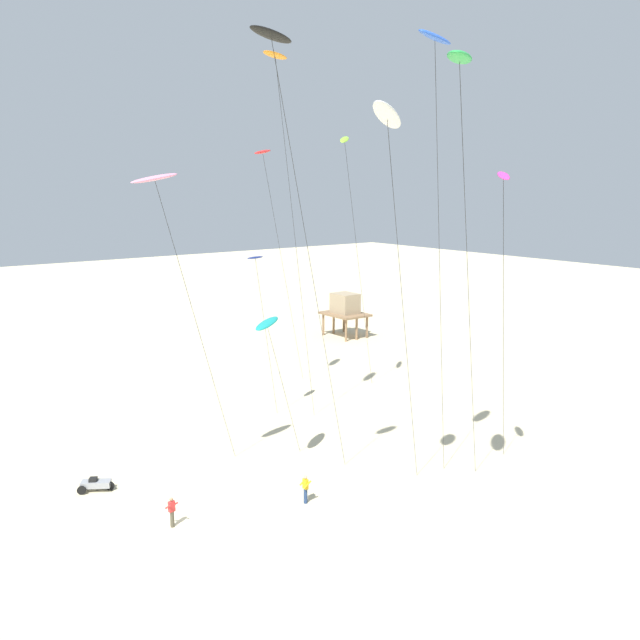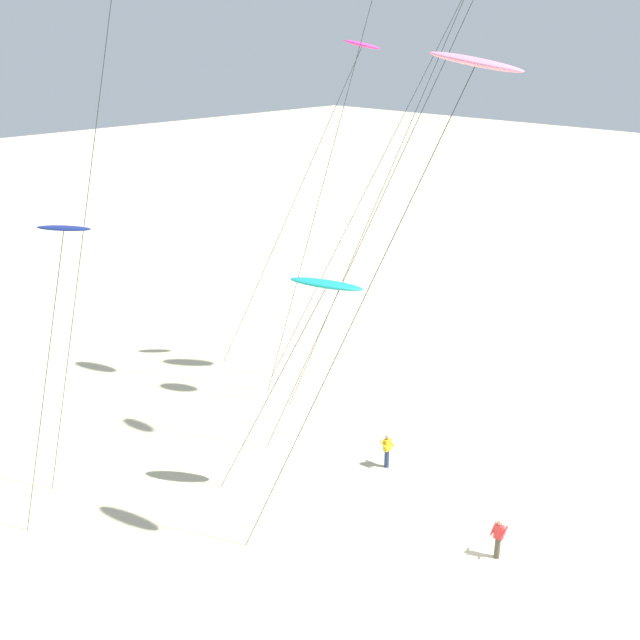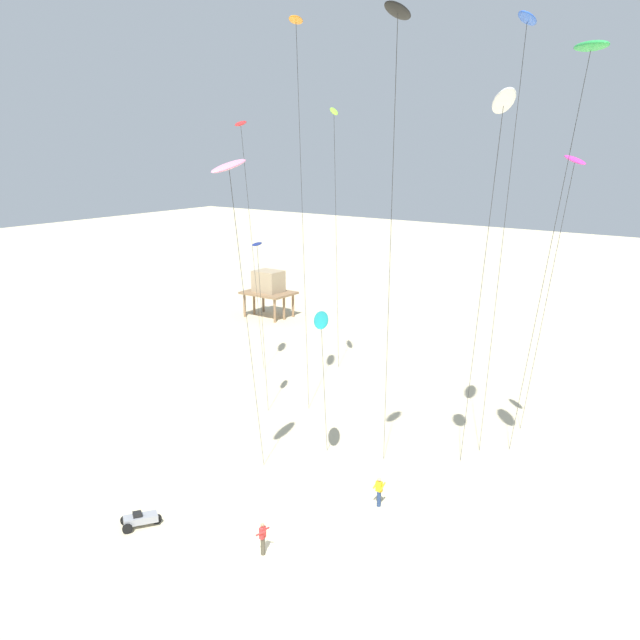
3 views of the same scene
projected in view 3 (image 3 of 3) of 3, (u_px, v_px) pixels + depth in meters
name	position (u px, v px, depth m)	size (l,w,h in m)	color
ground_plane	(260.00, 544.00, 34.98)	(260.00, 260.00, 0.00)	beige
kite_pink	(229.00, 170.00, 31.86)	(4.64, 8.06, 18.48)	pink
kite_red	(241.00, 128.00, 49.43)	(5.00, 7.93, 20.64)	red
kite_white	(503.00, 104.00, 31.10)	(5.42, 8.61, 21.56)	white
kite_navy	(257.00, 248.00, 46.11)	(2.42, 3.88, 12.82)	navy
kite_lime	(334.00, 120.00, 49.74)	(5.09, 7.89, 21.56)	#8CD833
kite_magenta	(573.00, 168.00, 36.84)	(5.14, 7.87, 18.55)	#D8339E
kite_blue	(527.00, 23.00, 33.20)	(4.36, 7.30, 25.05)	blue
kite_black	(398.00, 22.00, 28.74)	(5.91, 10.08, 24.58)	black
kite_teal	(321.00, 321.00, 38.58)	(3.61, 5.51, 10.08)	teal
kite_orange	(296.00, 27.00, 40.34)	(4.42, 7.02, 25.95)	orange
kite_green	(590.00, 50.00, 29.64)	(6.98, 10.92, 23.29)	green
kite_flyer_nearest	(263.00, 538.00, 33.93)	(0.57, 0.59, 1.67)	#4C4738
kite_flyer_middle	(379.00, 491.00, 38.42)	(0.55, 0.53, 1.67)	navy
stilt_house	(268.00, 285.00, 78.83)	(5.40, 4.02, 5.22)	#846647
beach_buggy	(140.00, 519.00, 36.49)	(1.73, 2.03, 0.82)	gray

